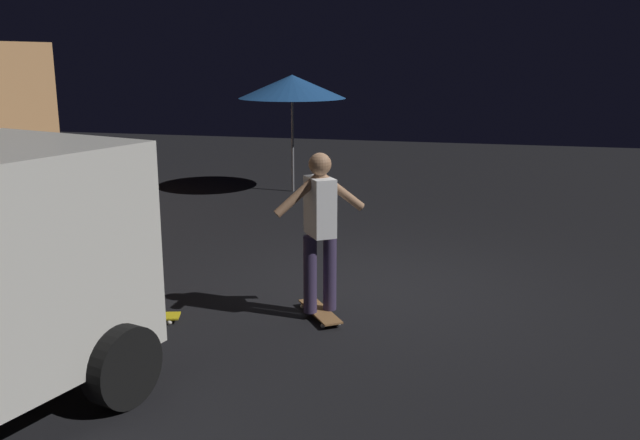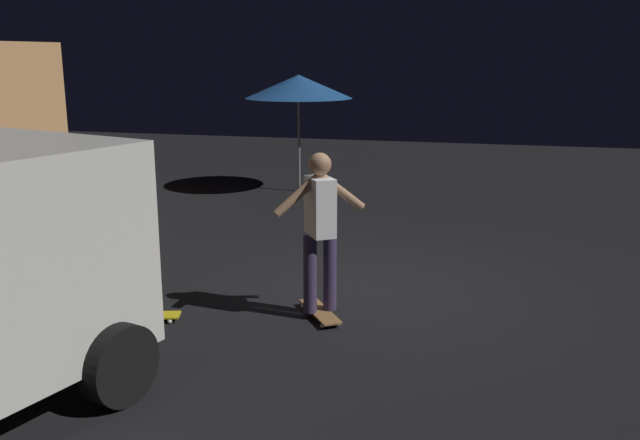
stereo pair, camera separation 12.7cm
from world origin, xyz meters
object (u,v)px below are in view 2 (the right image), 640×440
patio_umbrella (299,87)px  skater (320,221)px  skateboard_ridden (320,312)px  skateboard_spare (142,316)px

patio_umbrella → skater: (-6.49, -2.10, -1.04)m
skateboard_ridden → skateboard_spare: 1.85m
skateboard_spare → skater: skater is taller
skateboard_ridden → skater: bearing=14.0°
patio_umbrella → skater: size_ratio=1.38×
skater → skateboard_spare: bearing=108.0°
skateboard_ridden → skateboard_spare: same height
skateboard_ridden → skater: 0.98m
skateboard_ridden → patio_umbrella: bearing=17.9°
patio_umbrella → skateboard_spare: size_ratio=2.86×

